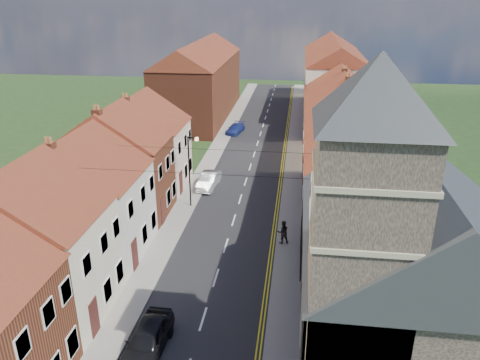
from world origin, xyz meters
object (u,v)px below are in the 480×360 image
(car_far, at_px, (235,129))
(car_near, at_px, (147,340))
(lamppost, at_px, (190,167))
(church, at_px, (402,266))
(pedestrian_right, at_px, (283,232))
(car_mid, at_px, (209,180))

(car_far, bearing_deg, car_near, -76.95)
(lamppost, height_order, car_near, lamppost)
(church, relative_size, pedestrian_right, 8.85)
(church, bearing_deg, car_far, 108.02)
(lamppost, bearing_deg, car_mid, 81.88)
(church, distance_m, pedestrian_right, 13.57)
(lamppost, relative_size, car_mid, 1.47)
(car_far, distance_m, pedestrian_right, 28.11)
(lamppost, xyz_separation_m, car_far, (0.61, 21.94, -2.98))
(car_near, bearing_deg, lamppost, 97.47)
(church, height_order, car_near, church)
(church, distance_m, car_mid, 24.99)
(church, xyz_separation_m, car_near, (-11.59, -0.14, -5.11))
(lamppost, height_order, pedestrian_right, lamppost)
(church, xyz_separation_m, lamppost, (-13.17, 16.68, -2.34))
(church, height_order, lamppost, church)
(car_mid, bearing_deg, pedestrian_right, -47.82)
(car_far, bearing_deg, church, -60.37)
(car_near, distance_m, car_far, 38.77)
(lamppost, xyz_separation_m, pedestrian_right, (7.78, -5.23, -2.56))
(church, distance_m, car_near, 12.67)
(lamppost, xyz_separation_m, car_mid, (0.61, 4.29, -2.87))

